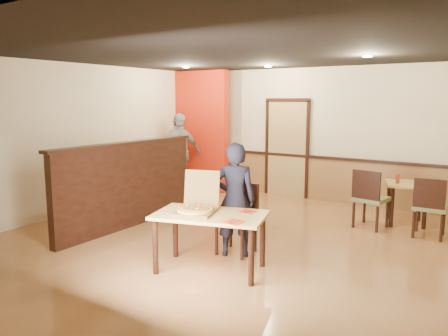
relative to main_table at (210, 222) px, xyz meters
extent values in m
plane|color=#B37945|center=(-0.26, 1.02, -0.63)|extent=(7.00, 7.00, 0.00)
plane|color=black|center=(-0.26, 1.02, 2.17)|extent=(7.00, 7.00, 0.00)
plane|color=#F2E4BE|center=(-0.26, 4.52, 0.77)|extent=(7.00, 0.00, 7.00)
plane|color=#F2E4BE|center=(-3.76, 1.02, 0.77)|extent=(0.00, 7.00, 7.00)
cube|color=olive|center=(-0.26, 4.49, -0.18)|extent=(7.00, 0.04, 0.90)
cube|color=black|center=(-0.26, 4.47, 0.29)|extent=(7.00, 0.06, 0.06)
cube|color=tan|center=(-1.06, 4.48, 0.42)|extent=(0.90, 0.06, 2.10)
cube|color=black|center=(-2.26, 0.82, 0.07)|extent=(0.14, 3.00, 1.40)
cube|color=black|center=(-2.26, 0.82, 0.79)|extent=(0.20, 3.10, 0.05)
cube|color=red|center=(-3.16, 4.02, 0.77)|extent=(1.60, 0.20, 2.78)
cylinder|color=beige|center=(-2.56, 2.82, 2.15)|extent=(0.14, 0.14, 0.02)
cylinder|color=beige|center=(-1.06, 3.52, 2.15)|extent=(0.14, 0.14, 0.02)
cylinder|color=beige|center=(1.14, 2.52, 2.15)|extent=(0.14, 0.14, 0.02)
cube|color=#D8AF5B|center=(0.00, 0.00, 0.09)|extent=(1.53, 1.13, 0.04)
cylinder|color=black|center=(-0.49, -0.47, -0.28)|extent=(0.07, 0.07, 0.69)
cylinder|color=black|center=(-0.67, 0.13, -0.28)|extent=(0.07, 0.07, 0.69)
cylinder|color=black|center=(0.67, -0.13, -0.28)|extent=(0.07, 0.07, 0.69)
cylinder|color=black|center=(0.49, 0.47, -0.28)|extent=(0.07, 0.07, 0.69)
cube|color=#616F40|center=(-0.05, 0.70, -0.14)|extent=(0.51, 0.51, 0.06)
cube|color=black|center=(-0.06, 0.92, 0.12)|extent=(0.46, 0.06, 0.46)
cylinder|color=black|center=(-0.24, 0.49, -0.42)|extent=(0.05, 0.05, 0.42)
cylinder|color=black|center=(-0.26, 0.89, -0.42)|extent=(0.05, 0.05, 0.42)
cylinder|color=black|center=(0.16, 0.51, -0.42)|extent=(0.05, 0.05, 0.42)
cylinder|color=black|center=(0.14, 0.91, -0.42)|extent=(0.05, 0.05, 0.42)
cube|color=#616F40|center=(1.19, 3.00, -0.13)|extent=(0.57, 0.57, 0.06)
cube|color=black|center=(1.15, 2.78, 0.14)|extent=(0.47, 0.12, 0.47)
cylinder|color=black|center=(1.42, 3.17, -0.41)|extent=(0.05, 0.05, 0.43)
cylinder|color=black|center=(1.36, 2.77, -0.41)|extent=(0.05, 0.05, 0.43)
cylinder|color=black|center=(1.02, 3.24, -0.41)|extent=(0.05, 0.05, 0.43)
cylinder|color=black|center=(0.96, 2.83, -0.41)|extent=(0.05, 0.05, 0.43)
cube|color=#616F40|center=(2.09, 3.00, -0.15)|extent=(0.49, 0.49, 0.06)
cube|color=black|center=(2.10, 2.79, 0.10)|extent=(0.45, 0.06, 0.45)
cylinder|color=black|center=(2.28, 3.20, -0.42)|extent=(0.05, 0.05, 0.41)
cylinder|color=black|center=(2.29, 2.81, -0.42)|extent=(0.05, 0.05, 0.41)
cylinder|color=black|center=(1.89, 3.19, -0.42)|extent=(0.05, 0.05, 0.41)
cylinder|color=black|center=(1.90, 2.80, -0.42)|extent=(0.05, 0.05, 0.41)
cube|color=#D8AF5B|center=(1.64, 3.55, 0.08)|extent=(0.85, 0.85, 0.04)
cylinder|color=black|center=(1.48, 3.22, -0.28)|extent=(0.07, 0.07, 0.68)
cylinder|color=black|center=(1.31, 3.71, -0.28)|extent=(0.07, 0.07, 0.68)
cylinder|color=black|center=(1.97, 3.39, -0.28)|extent=(0.07, 0.07, 0.68)
cylinder|color=black|center=(1.80, 3.88, -0.28)|extent=(0.07, 0.07, 0.68)
imported|color=black|center=(-0.03, 0.62, 0.16)|extent=(0.68, 0.61, 1.57)
imported|color=#95959E|center=(-3.26, 3.41, 0.29)|extent=(0.85, 1.16, 1.83)
cube|color=brown|center=(-0.16, -0.10, 0.13)|extent=(0.59, 0.59, 0.03)
cube|color=brown|center=(-0.24, 0.16, 0.37)|extent=(0.47, 0.23, 0.46)
cylinder|color=#F4A659|center=(-0.16, -0.10, 0.16)|extent=(0.56, 0.56, 0.03)
cube|color=red|center=(0.44, -0.16, 0.11)|extent=(0.22, 0.22, 0.00)
cylinder|color=silver|center=(0.41, -0.16, 0.12)|extent=(0.01, 0.19, 0.01)
cube|color=silver|center=(0.47, -0.16, 0.11)|extent=(0.02, 0.20, 0.00)
cube|color=red|center=(0.34, 0.33, 0.11)|extent=(0.20, 0.20, 0.00)
cylinder|color=silver|center=(0.31, 0.33, 0.12)|extent=(0.01, 0.17, 0.01)
cube|color=silver|center=(0.37, 0.33, 0.11)|extent=(0.02, 0.18, 0.00)
cylinder|color=#9C3C1C|center=(1.50, 3.43, 0.18)|extent=(0.07, 0.07, 0.16)
camera|label=1|loc=(3.03, -4.31, 1.51)|focal=35.00mm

